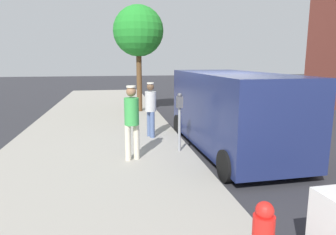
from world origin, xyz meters
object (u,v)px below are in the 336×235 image
(street_tree, at_px, (138,32))
(pedestrian_in_green, at_px, (132,118))
(pedestrian_in_gray, at_px, (151,106))
(parking_meter_near, at_px, (180,112))
(parked_van, at_px, (231,110))

(street_tree, bearing_deg, pedestrian_in_green, 83.52)
(pedestrian_in_gray, bearing_deg, parking_meter_near, 108.71)
(pedestrian_in_gray, height_order, parked_van, parked_van)
(street_tree, bearing_deg, pedestrian_in_gray, 88.96)
(pedestrian_in_green, xyz_separation_m, parked_van, (-2.75, -0.72, -0.01))
(parking_meter_near, relative_size, street_tree, 0.32)
(parked_van, bearing_deg, parking_meter_near, 9.54)
(parked_van, bearing_deg, pedestrian_in_green, 14.70)
(parking_meter_near, distance_m, parked_van, 1.52)
(pedestrian_in_green, bearing_deg, parking_meter_near, -159.39)
(parking_meter_near, distance_m, pedestrian_in_green, 1.33)
(pedestrian_in_green, relative_size, parked_van, 0.34)
(pedestrian_in_green, height_order, parked_van, parked_van)
(parked_van, xyz_separation_m, street_tree, (1.96, -6.23, 2.56))
(street_tree, bearing_deg, parking_meter_near, 94.03)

